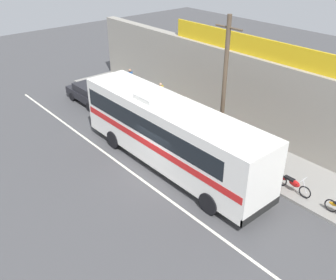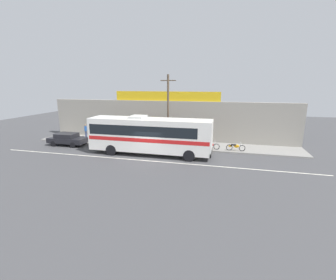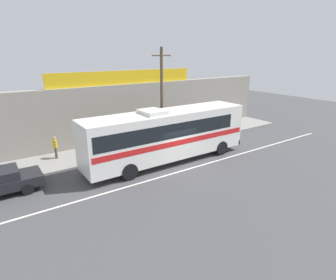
% 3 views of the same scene
% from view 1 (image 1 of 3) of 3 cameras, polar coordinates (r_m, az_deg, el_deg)
% --- Properties ---
extents(ground_plane, '(70.00, 70.00, 0.00)m').
position_cam_1_polar(ground_plane, '(19.35, -1.97, -5.30)').
color(ground_plane, '#444447').
extents(sidewalk_slab, '(30.00, 3.60, 0.14)m').
position_cam_1_polar(sidewalk_slab, '(22.42, 8.44, -0.21)').
color(sidewalk_slab, gray).
rests_on(sidewalk_slab, ground_plane).
extents(storefront_facade, '(30.00, 0.70, 4.80)m').
position_cam_1_polar(storefront_facade, '(22.95, 12.47, 6.59)').
color(storefront_facade, gray).
rests_on(storefront_facade, ground_plane).
extents(storefront_billboard, '(12.71, 0.12, 1.10)m').
position_cam_1_polar(storefront_billboard, '(22.08, 13.08, 13.75)').
color(storefront_billboard, gold).
rests_on(storefront_billboard, storefront_facade).
extents(road_center_stripe, '(30.00, 0.14, 0.01)m').
position_cam_1_polar(road_center_stripe, '(18.95, -3.87, -6.17)').
color(road_center_stripe, silver).
rests_on(road_center_stripe, ground_plane).
extents(intercity_bus, '(11.90, 2.65, 3.78)m').
position_cam_1_polar(intercity_bus, '(19.07, 0.11, 1.41)').
color(intercity_bus, white).
rests_on(intercity_bus, ground_plane).
extents(parked_car, '(4.25, 1.92, 1.37)m').
position_cam_1_polar(parked_car, '(27.84, -11.75, 7.02)').
color(parked_car, black).
rests_on(parked_car, ground_plane).
extents(utility_pole, '(1.60, 0.22, 7.56)m').
position_cam_1_polar(utility_pole, '(19.07, 8.54, 7.64)').
color(utility_pole, brown).
rests_on(utility_pole, sidewalk_slab).
extents(motorcycle_blue, '(1.90, 0.56, 0.94)m').
position_cam_1_polar(motorcycle_blue, '(18.68, 18.49, -6.33)').
color(motorcycle_blue, black).
rests_on(motorcycle_blue, sidewalk_slab).
extents(motorcycle_green, '(1.92, 0.56, 0.94)m').
position_cam_1_polar(motorcycle_green, '(19.23, 14.65, -4.60)').
color(motorcycle_green, black).
rests_on(motorcycle_green, sidewalk_slab).
extents(pedestrian_far_left, '(0.30, 0.48, 1.68)m').
position_cam_1_polar(pedestrian_far_left, '(29.32, -5.79, 9.43)').
color(pedestrian_far_left, navy).
rests_on(pedestrian_far_left, sidewalk_slab).
extents(pedestrian_by_curb, '(0.30, 0.48, 1.60)m').
position_cam_1_polar(pedestrian_by_curb, '(23.49, 2.48, 4.25)').
color(pedestrian_by_curb, brown).
rests_on(pedestrian_by_curb, sidewalk_slab).
extents(pedestrian_far_right, '(0.30, 0.48, 1.60)m').
position_cam_1_polar(pedestrian_far_right, '(26.60, -1.13, 7.35)').
color(pedestrian_far_right, brown).
rests_on(pedestrian_far_right, sidewalk_slab).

